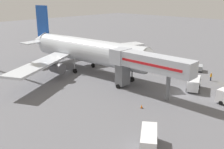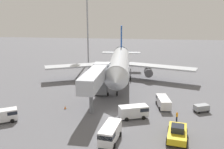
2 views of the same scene
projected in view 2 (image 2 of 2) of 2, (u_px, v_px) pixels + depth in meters
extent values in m
plane|color=slate|center=(113.00, 116.00, 42.49)|extent=(300.00, 300.00, 0.00)
cylinder|color=silver|center=(119.00, 64.00, 63.35)|extent=(7.88, 30.59, 5.34)
cone|color=silver|center=(116.00, 81.00, 46.98)|extent=(5.52, 4.01, 5.23)
cone|color=silver|center=(121.00, 53.00, 80.59)|extent=(5.52, 5.98, 5.07)
cube|color=#1947A3|center=(121.00, 39.00, 78.06)|extent=(0.73, 4.39, 8.54)
cube|color=silver|center=(131.00, 53.00, 78.58)|extent=(6.65, 3.71, 0.24)
cube|color=silver|center=(112.00, 53.00, 79.02)|extent=(6.65, 3.71, 0.24)
cube|color=silver|center=(160.00, 67.00, 65.64)|extent=(19.97, 9.95, 0.44)
cube|color=silver|center=(80.00, 66.00, 67.20)|extent=(19.41, 12.73, 0.44)
cylinder|color=#4C4C51|center=(148.00, 72.00, 65.16)|extent=(2.54, 3.17, 2.30)
cylinder|color=#4C4C51|center=(91.00, 71.00, 66.27)|extent=(2.54, 3.17, 2.30)
cylinder|color=gray|center=(117.00, 87.00, 52.67)|extent=(0.28, 0.28, 2.85)
cylinder|color=black|center=(117.00, 94.00, 53.01)|extent=(0.44, 1.13, 1.10)
cylinder|color=gray|center=(130.00, 73.00, 65.63)|extent=(0.28, 0.28, 2.85)
cylinder|color=black|center=(130.00, 78.00, 65.97)|extent=(0.44, 1.13, 1.10)
cylinder|color=gray|center=(109.00, 73.00, 66.05)|extent=(0.28, 0.28, 2.85)
cylinder|color=black|center=(109.00, 78.00, 66.40)|extent=(0.44, 1.13, 1.10)
cube|color=#B2B7C1|center=(94.00, 78.00, 44.90)|extent=(3.09, 14.37, 2.70)
cube|color=red|center=(87.00, 78.00, 45.12)|extent=(0.11, 12.05, 0.44)
cube|color=#B2B7C1|center=(102.00, 69.00, 52.36)|extent=(3.47, 2.82, 2.84)
cube|color=#232833|center=(103.00, 67.00, 53.55)|extent=(3.30, 0.26, 0.90)
cube|color=slate|center=(102.00, 85.00, 52.63)|extent=(2.56, 1.82, 4.30)
cylinder|color=black|center=(96.00, 94.00, 53.35)|extent=(0.30, 0.80, 0.80)
cylinder|color=black|center=(108.00, 94.00, 52.94)|extent=(0.30, 0.80, 0.80)
cylinder|color=slate|center=(91.00, 101.00, 43.03)|extent=(0.70, 0.70, 4.70)
cube|color=yellow|center=(177.00, 133.00, 33.97)|extent=(3.37, 6.03, 0.95)
cube|color=#232833|center=(178.00, 128.00, 33.48)|extent=(2.04, 2.04, 0.90)
cylinder|color=black|center=(186.00, 144.00, 32.01)|extent=(0.55, 1.15, 1.10)
cylinder|color=black|center=(167.00, 141.00, 32.71)|extent=(0.55, 1.15, 1.10)
cylinder|color=black|center=(186.00, 132.00, 35.46)|extent=(0.55, 1.15, 1.10)
cylinder|color=black|center=(169.00, 129.00, 36.16)|extent=(0.55, 1.15, 1.10)
cube|color=white|center=(2.00, 115.00, 39.55)|extent=(5.15, 4.27, 1.91)
cube|color=#1E232D|center=(12.00, 112.00, 40.14)|extent=(2.35, 2.43, 0.61)
cylinder|color=black|center=(12.00, 117.00, 41.17)|extent=(0.75, 0.65, 0.68)
cylinder|color=black|center=(12.00, 121.00, 39.62)|extent=(0.75, 0.65, 0.68)
cube|color=silver|center=(133.00, 111.00, 41.29)|extent=(5.40, 3.77, 1.96)
cube|color=#1E232D|center=(143.00, 108.00, 41.55)|extent=(2.26, 2.54, 0.63)
cylinder|color=black|center=(140.00, 113.00, 42.79)|extent=(0.77, 0.60, 0.68)
cylinder|color=black|center=(144.00, 118.00, 40.91)|extent=(0.77, 0.60, 0.68)
cylinder|color=black|center=(123.00, 115.00, 42.12)|extent=(0.77, 0.60, 0.68)
cylinder|color=black|center=(126.00, 119.00, 40.24)|extent=(0.77, 0.60, 0.68)
cube|color=white|center=(163.00, 102.00, 46.16)|extent=(2.81, 5.54, 1.70)
cube|color=#1E232D|center=(162.00, 97.00, 47.82)|extent=(2.27, 1.99, 0.55)
cylinder|color=black|center=(157.00, 103.00, 47.95)|extent=(0.46, 0.73, 0.68)
cylinder|color=black|center=(166.00, 103.00, 47.95)|extent=(0.46, 0.73, 0.68)
cylinder|color=black|center=(160.00, 109.00, 44.76)|extent=(0.46, 0.73, 0.68)
cylinder|color=black|center=(170.00, 109.00, 44.77)|extent=(0.46, 0.73, 0.68)
cube|color=white|center=(110.00, 132.00, 33.64)|extent=(2.74, 5.62, 2.10)
cube|color=#1E232D|center=(106.00, 135.00, 31.82)|extent=(2.31, 1.98, 0.67)
cylinder|color=black|center=(114.00, 145.00, 32.05)|extent=(0.46, 0.72, 0.68)
cylinder|color=black|center=(100.00, 143.00, 32.59)|extent=(0.46, 0.72, 0.68)
cylinder|color=black|center=(120.00, 134.00, 35.17)|extent=(0.46, 0.72, 0.68)
cylinder|color=black|center=(107.00, 132.00, 35.71)|extent=(0.46, 0.72, 0.68)
cube|color=#38383D|center=(201.00, 110.00, 44.19)|extent=(3.10, 2.46, 0.22)
cube|color=#999EA5|center=(201.00, 107.00, 44.04)|extent=(3.10, 2.46, 0.99)
cylinder|color=black|center=(199.00, 113.00, 43.34)|extent=(0.38, 0.26, 0.36)
cylinder|color=black|center=(195.00, 110.00, 44.55)|extent=(0.38, 0.26, 0.36)
cylinder|color=black|center=(208.00, 112.00, 43.88)|extent=(0.38, 0.26, 0.36)
cylinder|color=black|center=(203.00, 109.00, 45.09)|extent=(0.38, 0.26, 0.36)
cylinder|color=#1E2333|center=(177.00, 119.00, 40.19)|extent=(0.35, 0.35, 0.84)
cylinder|color=orange|center=(177.00, 115.00, 40.01)|extent=(0.47, 0.47, 0.66)
sphere|color=tan|center=(177.00, 112.00, 39.90)|extent=(0.23, 0.23, 0.23)
cube|color=black|center=(65.00, 109.00, 45.63)|extent=(0.40, 0.40, 0.03)
cone|color=orange|center=(65.00, 107.00, 45.56)|extent=(0.34, 0.34, 0.58)
cylinder|color=#93969B|center=(87.00, 24.00, 87.88)|extent=(0.56, 0.56, 29.59)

